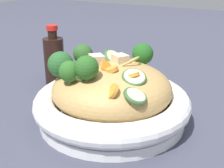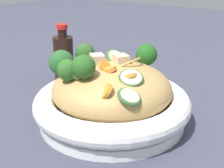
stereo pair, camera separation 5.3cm
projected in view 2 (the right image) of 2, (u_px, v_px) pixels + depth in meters
ground_plane at (112, 120)px, 0.58m from camera, size 3.00×3.00×0.00m
serving_bowl at (112, 106)px, 0.57m from camera, size 0.28×0.28×0.06m
noodle_heap at (112, 89)px, 0.56m from camera, size 0.21×0.21×0.10m
broccoli_florets at (91, 62)px, 0.54m from camera, size 0.20×0.15×0.06m
carrot_coins at (102, 75)px, 0.51m from camera, size 0.08×0.13×0.04m
zucchini_slices at (113, 75)px, 0.51m from camera, size 0.14×0.14×0.05m
chicken_chunks at (108, 61)px, 0.55m from camera, size 0.06×0.07×0.02m
soy_sauce_bottle at (64, 58)px, 0.75m from camera, size 0.05×0.05×0.14m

